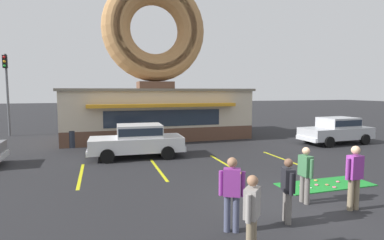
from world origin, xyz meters
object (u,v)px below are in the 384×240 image
trash_bin (72,139)px  putting_flag_pin (361,170)px  pedestrian_leather_jacket_man (232,191)px  golf_ball (311,188)px  pedestrian_hooded_kid (354,174)px  pedestrian_beanie_man (288,188)px  car_silver (337,129)px  traffic_light_pole (7,84)px  pedestrian_clipboard_woman (252,212)px  pedestrian_blue_sweater_man (305,172)px  car_white (138,140)px

trash_bin → putting_flag_pin: bearing=-44.3°
pedestrian_leather_jacket_man → golf_ball: bearing=27.3°
pedestrian_leather_jacket_man → trash_bin: pedestrian_leather_jacket_man is taller
pedestrian_hooded_kid → golf_ball: bearing=88.1°
pedestrian_hooded_kid → pedestrian_beanie_man: pedestrian_hooded_kid is taller
car_silver → putting_flag_pin: bearing=-127.5°
car_silver → trash_bin: 15.72m
pedestrian_beanie_man → traffic_light_pole: (-10.51, 18.08, 2.83)m
pedestrian_clipboard_woman → pedestrian_beanie_man: 1.95m
pedestrian_leather_jacket_man → car_silver: bearing=38.2°
pedestrian_leather_jacket_man → putting_flag_pin: bearing=19.3°
golf_ball → pedestrian_hooded_kid: pedestrian_hooded_kid is taller
putting_flag_pin → trash_bin: 14.39m
golf_ball → putting_flag_pin: size_ratio=0.08×
golf_ball → pedestrian_blue_sweater_man: pedestrian_blue_sweater_man is taller
pedestrian_blue_sweater_man → trash_bin: size_ratio=1.67×
pedestrian_leather_jacket_man → traffic_light_pole: (-9.01, 18.12, 2.74)m
pedestrian_beanie_man → car_white: bearing=107.2°
car_silver → pedestrian_hooded_kid: 11.18m
golf_ball → car_white: bearing=126.6°
pedestrian_hooded_kid → putting_flag_pin: bearing=39.9°
golf_ball → trash_bin: size_ratio=0.04×
golf_ball → pedestrian_hooded_kid: size_ratio=0.02×
pedestrian_leather_jacket_man → pedestrian_clipboard_woman: (-0.08, -1.08, -0.07)m
pedestrian_beanie_man → traffic_light_pole: traffic_light_pole is taller
golf_ball → car_white: (-4.83, 6.49, 0.82)m
car_white → pedestrian_clipboard_woman: 9.56m
pedestrian_blue_sweater_man → traffic_light_pole: (-11.76, 17.12, 2.81)m
traffic_light_pole → car_white: bearing=-50.8°
putting_flag_pin → pedestrian_blue_sweater_man: size_ratio=0.34×
pedestrian_leather_jacket_man → pedestrian_beanie_man: size_ratio=1.09×
putting_flag_pin → trash_bin: (-10.29, 10.06, 0.06)m
pedestrian_blue_sweater_man → pedestrian_beanie_man: pedestrian_blue_sweater_man is taller
pedestrian_hooded_kid → trash_bin: pedestrian_hooded_kid is taller
pedestrian_blue_sweater_man → pedestrian_beanie_man: size_ratio=1.02×
golf_ball → car_white: car_white is taller
car_white → pedestrian_beanie_man: size_ratio=2.90×
pedestrian_hooded_kid → pedestrian_leather_jacket_man: size_ratio=1.02×
pedestrian_blue_sweater_man → traffic_light_pole: traffic_light_pole is taller
pedestrian_blue_sweater_man → traffic_light_pole: bearing=124.5°
pedestrian_hooded_kid → trash_bin: 14.40m
pedestrian_leather_jacket_man → trash_bin: size_ratio=1.78×
putting_flag_pin → traffic_light_pole: size_ratio=0.09×
pedestrian_leather_jacket_man → pedestrian_blue_sweater_man: bearing=20.0°
trash_bin → traffic_light_pole: 8.24m
traffic_light_pole → putting_flag_pin: bearing=-47.0°
car_white → car_silver: bearing=1.1°
car_silver → pedestrian_hooded_kid: pedestrian_hooded_kid is taller
car_white → pedestrian_hooded_kid: 9.52m
golf_ball → car_silver: 9.91m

